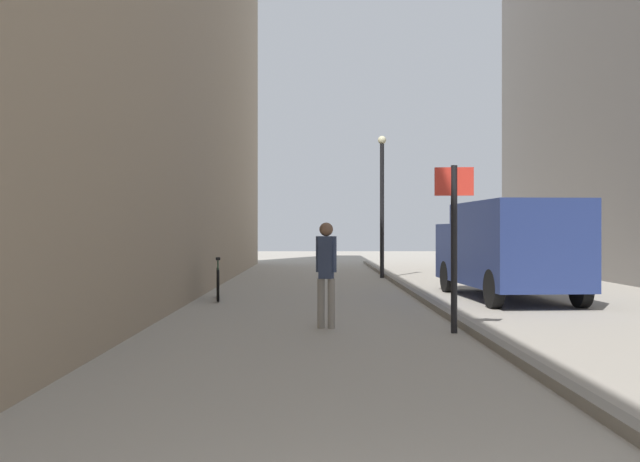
% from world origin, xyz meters
% --- Properties ---
extents(ground_plane, '(80.00, 80.00, 0.00)m').
position_xyz_m(ground_plane, '(0.00, 12.00, 0.00)').
color(ground_plane, '#A8A093').
extents(kerb_strip, '(0.16, 40.00, 0.12)m').
position_xyz_m(kerb_strip, '(1.58, 12.00, 0.06)').
color(kerb_strip, gray).
rests_on(kerb_strip, ground_plane).
extents(pedestrian_main_foreground, '(0.34, 0.23, 1.72)m').
position_xyz_m(pedestrian_main_foreground, '(-0.67, 9.23, 0.99)').
color(pedestrian_main_foreground, gray).
rests_on(pedestrian_main_foreground, ground_plane).
extents(delivery_van, '(2.34, 5.57, 2.23)m').
position_xyz_m(delivery_van, '(3.59, 14.07, 1.21)').
color(delivery_van, navy).
rests_on(delivery_van, ground_plane).
extents(street_sign_post, '(0.60, 0.10, 2.60)m').
position_xyz_m(street_sign_post, '(1.30, 8.66, 1.55)').
color(street_sign_post, black).
rests_on(street_sign_post, ground_plane).
extents(lamp_post, '(0.28, 0.28, 4.76)m').
position_xyz_m(lamp_post, '(1.40, 21.48, 2.72)').
color(lamp_post, black).
rests_on(lamp_post, ground_plane).
extents(bicycle_leaning, '(0.31, 1.76, 0.98)m').
position_xyz_m(bicycle_leaning, '(-3.08, 13.97, 0.38)').
color(bicycle_leaning, black).
rests_on(bicycle_leaning, ground_plane).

